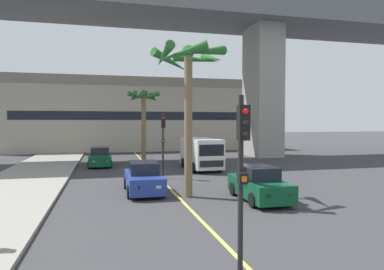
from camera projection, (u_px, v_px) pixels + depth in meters
The scene contains 11 objects.
lane_stripe_center at pixel (156, 175), 23.84m from camera, with size 0.14×56.00×0.01m, color #DBCC4C.
bridge_overpass at pixel (154, 13), 33.60m from camera, with size 68.93×8.00×17.70m.
pier_building_backdrop at pixel (131, 115), 45.30m from camera, with size 30.36×8.04×9.06m.
car_queue_front at pixel (259, 185), 16.14m from camera, with size 1.94×4.15×1.56m.
car_queue_second at pixel (144, 178), 17.88m from camera, with size 1.84×4.10×1.56m.
car_queue_third at pixel (100, 157), 28.39m from camera, with size 1.86×4.11×1.56m.
delivery_van at pixel (201, 153), 26.46m from camera, with size 2.24×5.29×2.36m.
traffic_light_median_near at pixel (242, 164), 7.58m from camera, with size 0.24×0.37×4.20m.
traffic_light_median_far at pixel (163, 136), 22.19m from camera, with size 0.24×0.37×4.20m.
palm_tree_near_median at pixel (144, 106), 31.43m from camera, with size 2.92×3.01×6.45m.
palm_tree_mid_median at pixel (188, 74), 16.56m from camera, with size 3.58×3.67×7.26m.
Camera 1 is at (-3.42, 0.41, 3.62)m, focal length 32.74 mm.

